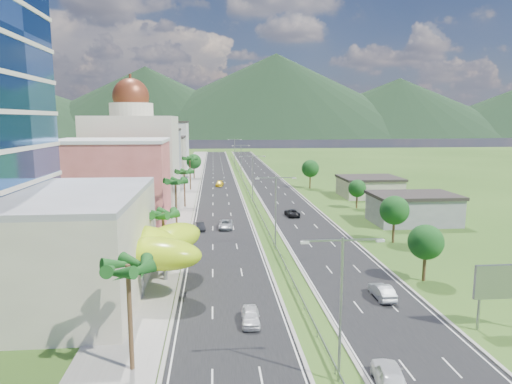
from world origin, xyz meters
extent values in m
plane|color=#2D5119|center=(0.00, 0.00, 0.00)|extent=(500.00, 500.00, 0.00)
cube|color=black|center=(-7.50, 90.00, 0.02)|extent=(11.00, 260.00, 0.04)
cube|color=black|center=(7.50, 90.00, 0.02)|extent=(11.00, 260.00, 0.04)
cube|color=gray|center=(-17.00, 90.00, 0.06)|extent=(7.00, 260.00, 0.12)
cube|color=gray|center=(0.00, 72.00, 0.62)|extent=(0.08, 216.00, 0.28)
cube|color=gray|center=(0.00, 174.00, 0.35)|extent=(0.10, 0.12, 0.70)
cylinder|color=gray|center=(0.00, -25.00, 5.50)|extent=(0.20, 0.20, 11.00)
cube|color=gray|center=(-1.44, -25.00, 10.80)|extent=(2.88, 0.12, 0.12)
cube|color=gray|center=(1.44, -25.00, 10.80)|extent=(2.88, 0.12, 0.12)
cube|color=silver|center=(-2.72, -25.00, 10.70)|extent=(0.60, 0.25, 0.18)
cube|color=silver|center=(2.72, -25.00, 10.70)|extent=(0.60, 0.25, 0.18)
cylinder|color=gray|center=(0.00, 10.00, 5.50)|extent=(0.20, 0.20, 11.00)
cube|color=gray|center=(-1.44, 10.00, 10.80)|extent=(2.88, 0.12, 0.12)
cube|color=gray|center=(1.44, 10.00, 10.80)|extent=(2.88, 0.12, 0.12)
cube|color=silver|center=(-2.72, 10.00, 10.70)|extent=(0.60, 0.25, 0.18)
cube|color=silver|center=(2.72, 10.00, 10.70)|extent=(0.60, 0.25, 0.18)
cylinder|color=gray|center=(0.00, 50.00, 5.50)|extent=(0.20, 0.20, 11.00)
cube|color=gray|center=(-1.44, 50.00, 10.80)|extent=(2.88, 0.12, 0.12)
cube|color=gray|center=(1.44, 50.00, 10.80)|extent=(2.88, 0.12, 0.12)
cube|color=silver|center=(-2.72, 50.00, 10.70)|extent=(0.60, 0.25, 0.18)
cube|color=silver|center=(2.72, 50.00, 10.70)|extent=(0.60, 0.25, 0.18)
cylinder|color=gray|center=(0.00, 95.00, 5.50)|extent=(0.20, 0.20, 11.00)
cube|color=gray|center=(-1.44, 95.00, 10.80)|extent=(2.88, 0.12, 0.12)
cube|color=gray|center=(1.44, 95.00, 10.80)|extent=(2.88, 0.12, 0.12)
cube|color=silver|center=(-2.72, 95.00, 10.70)|extent=(0.60, 0.25, 0.18)
cube|color=silver|center=(2.72, 95.00, 10.70)|extent=(0.60, 0.25, 0.18)
cylinder|color=gray|center=(0.00, 140.00, 5.50)|extent=(0.20, 0.20, 11.00)
cube|color=gray|center=(-1.44, 140.00, 10.80)|extent=(2.88, 0.12, 0.12)
cube|color=gray|center=(1.44, 140.00, 10.80)|extent=(2.88, 0.12, 0.12)
cube|color=silver|center=(-2.72, 140.00, 10.70)|extent=(0.60, 0.25, 0.18)
cube|color=silver|center=(2.72, 140.00, 10.70)|extent=(0.60, 0.25, 0.18)
cylinder|color=gray|center=(-24.00, -2.00, 2.00)|extent=(0.50, 0.50, 4.00)
cylinder|color=gray|center=(-17.00, -7.00, 2.00)|extent=(0.50, 0.50, 4.00)
cylinder|color=gray|center=(-21.00, -10.00, 2.00)|extent=(0.50, 0.50, 4.00)
cylinder|color=gray|center=(-15.00, -2.00, 2.00)|extent=(0.50, 0.50, 4.00)
cube|color=#B7524B|center=(-28.00, 32.00, 7.50)|extent=(20.00, 15.00, 15.00)
cube|color=beige|center=(-28.00, 55.00, 10.00)|extent=(20.00, 20.00, 20.00)
cylinder|color=beige|center=(-28.00, 55.00, 21.50)|extent=(10.00, 10.00, 3.00)
sphere|color=brown|center=(-28.00, 55.00, 24.50)|extent=(8.40, 8.40, 8.40)
cube|color=gray|center=(-27.00, 80.00, 8.00)|extent=(16.00, 15.00, 16.00)
cube|color=#A79F89|center=(-27.00, 102.00, 6.50)|extent=(16.00, 15.00, 13.00)
cube|color=silver|center=(-27.00, 125.00, 9.00)|extent=(16.00, 15.00, 18.00)
cylinder|color=gray|center=(15.00, -18.00, 1.60)|extent=(0.24, 0.24, 3.20)
cube|color=#D85919|center=(17.00, -18.00, 4.60)|extent=(5.20, 0.35, 3.20)
cube|color=gray|center=(28.00, 25.00, 2.50)|extent=(15.00, 10.00, 5.00)
cube|color=#A79F89|center=(30.00, 55.00, 2.20)|extent=(14.00, 12.00, 4.40)
cylinder|color=#47301C|center=(-15.50, -22.00, 4.25)|extent=(0.36, 0.36, 8.50)
cylinder|color=#47301C|center=(-15.50, 2.00, 3.75)|extent=(0.36, 0.36, 7.50)
cylinder|color=#47301C|center=(-15.50, 22.00, 4.50)|extent=(0.36, 0.36, 9.00)
cylinder|color=#47301C|center=(-15.50, 45.00, 4.00)|extent=(0.36, 0.36, 8.00)
cylinder|color=#47301C|center=(-15.50, 70.00, 4.40)|extent=(0.36, 0.36, 8.80)
cylinder|color=#47301C|center=(-15.50, 95.00, 2.45)|extent=(0.40, 0.40, 4.90)
sphere|color=#174C19|center=(-15.50, 95.00, 5.60)|extent=(4.90, 4.90, 4.90)
cylinder|color=#47301C|center=(16.00, -5.00, 2.10)|extent=(0.40, 0.40, 4.20)
sphere|color=#174C19|center=(16.00, -5.00, 4.80)|extent=(4.20, 4.20, 4.20)
cylinder|color=#47301C|center=(19.00, 12.00, 2.27)|extent=(0.40, 0.40, 4.55)
sphere|color=#174C19|center=(19.00, 12.00, 5.20)|extent=(4.55, 4.55, 4.55)
cylinder|color=#47301C|center=(22.00, 40.00, 1.92)|extent=(0.40, 0.40, 3.85)
sphere|color=#174C19|center=(22.00, 40.00, 4.40)|extent=(3.85, 3.85, 3.85)
cylinder|color=#47301C|center=(18.00, 70.00, 2.45)|extent=(0.40, 0.40, 4.90)
sphere|color=#174C19|center=(18.00, 70.00, 5.60)|extent=(4.90, 4.90, 4.90)
imported|color=white|center=(-5.72, -14.76, 0.76)|extent=(1.85, 4.30, 1.45)
imported|color=black|center=(-11.56, 23.00, 0.71)|extent=(2.07, 4.24, 1.34)
imported|color=#A5A8AD|center=(-7.04, 23.86, 0.77)|extent=(2.74, 5.38, 1.45)
imported|color=gold|center=(-7.40, 76.03, 0.76)|extent=(2.64, 5.17, 1.44)
imported|color=silver|center=(3.42, -26.21, 0.94)|extent=(2.96, 5.54, 1.79)
imported|color=#ADB1B5|center=(8.97, -9.89, 0.82)|extent=(1.69, 4.75, 1.56)
imported|color=black|center=(6.50, 33.03, 0.75)|extent=(2.71, 5.24, 1.41)
imported|color=black|center=(-12.30, -8.23, 0.70)|extent=(0.82, 2.10, 1.31)
camera|label=1|loc=(-8.97, -55.46, 19.20)|focal=32.00mm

